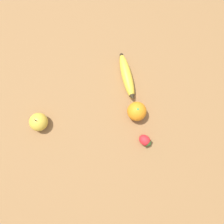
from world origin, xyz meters
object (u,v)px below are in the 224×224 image
at_px(orange, 137,111).
at_px(strawberry, 146,141).
at_px(apple, 39,122).
at_px(banana, 127,77).

bearing_deg(orange, strawberry, -71.07).
relative_size(orange, strawberry, 1.17).
height_order(orange, apple, apple).
bearing_deg(apple, strawberry, -7.27).
bearing_deg(strawberry, orange, 148.68).
bearing_deg(orange, banana, 105.64).
bearing_deg(apple, banana, 31.61).
bearing_deg(strawberry, banana, 146.80).
relative_size(banana, orange, 2.77).
bearing_deg(strawberry, apple, -147.53).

